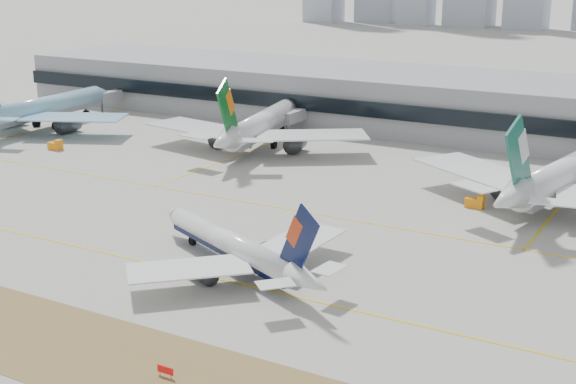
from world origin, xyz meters
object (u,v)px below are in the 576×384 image
Objects in this scene: widebody_cathay at (561,177)px; taxiing_airliner at (237,248)px; widebody_korean at (42,109)px; widebody_eva at (259,127)px; terminal at (464,105)px.

taxiing_airliner is at bearing 158.38° from widebody_cathay.
widebody_cathay is (140.52, -3.05, 0.12)m from widebody_korean.
widebody_eva reaches higher than terminal.
widebody_eva is at bearing -36.31° from taxiing_airliner.
taxiing_airliner is 0.15× the size of terminal.
widebody_cathay reaches higher than widebody_eva.
terminal is at bearing 43.15° from widebody_cathay.
widebody_cathay is at bearing -96.98° from taxiing_airliner.
widebody_korean is at bearing -6.05° from taxiing_airliner.
widebody_korean reaches higher than terminal.
widebody_korean is at bearing 86.53° from widebody_eva.
widebody_korean is (-104.75, 61.63, 1.95)m from taxiing_airliner.
widebody_eva reaches higher than widebody_korean.
terminal is (-37.42, 56.84, 1.83)m from widebody_cathay.
taxiing_airliner is 0.73× the size of widebody_eva.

